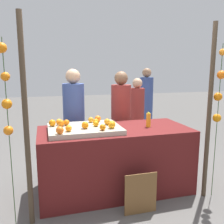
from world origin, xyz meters
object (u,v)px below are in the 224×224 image
orange_0 (96,121)px  orange_1 (60,130)px  chalkboard_sign (140,194)px  vendor_left (74,126)px  juice_bottle (148,120)px  stall_counter (115,159)px  vendor_right (121,124)px

orange_0 → orange_1: bearing=-142.4°
chalkboard_sign → vendor_left: vendor_left is taller
juice_bottle → chalkboard_sign: juice_bottle is taller
stall_counter → chalkboard_sign: 0.67m
orange_0 → chalkboard_sign: 1.08m
orange_1 → chalkboard_sign: size_ratio=0.18×
vendor_left → vendor_right: vendor_left is taller
chalkboard_sign → juice_bottle: bearing=60.0°
vendor_left → stall_counter: bearing=-57.5°
orange_1 → vendor_right: (1.06, 1.03, -0.22)m
stall_counter → orange_0: (-0.25, 0.08, 0.53)m
stall_counter → vendor_left: bearing=122.5°
stall_counter → chalkboard_sign: bearing=-79.1°
orange_0 → chalkboard_sign: size_ratio=0.15×
orange_1 → vendor_left: (0.28, 1.02, -0.20)m
stall_counter → vendor_right: size_ratio=1.24×
orange_0 → juice_bottle: bearing=-8.6°
chalkboard_sign → vendor_left: bearing=113.2°
vendor_left → vendor_right: size_ratio=1.02×
orange_0 → juice_bottle: juice_bottle is taller
orange_0 → orange_1: size_ratio=0.83×
orange_1 → vendor_right: vendor_right is taller
vendor_right → juice_bottle: bearing=-78.7°
vendor_right → orange_1: bearing=-135.7°
orange_1 → vendor_left: 1.07m
stall_counter → orange_1: bearing=-158.0°
stall_counter → orange_1: 0.96m
vendor_right → stall_counter: bearing=-113.3°
stall_counter → juice_bottle: size_ratio=9.82×
juice_bottle → chalkboard_sign: (-0.35, -0.60, -0.73)m
juice_bottle → chalkboard_sign: 1.01m
orange_0 → vendor_right: vendor_right is taller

